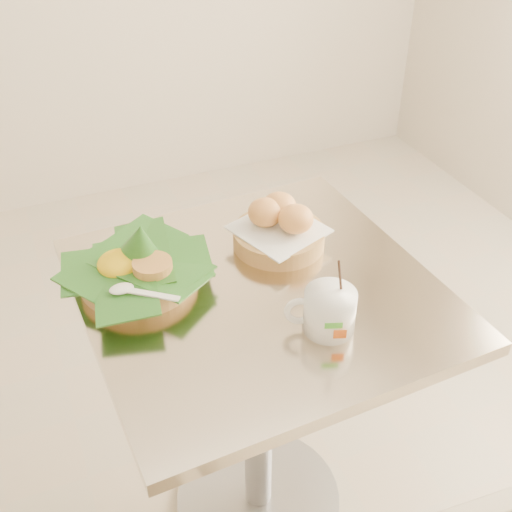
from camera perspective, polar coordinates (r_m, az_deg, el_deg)
name	(u,v)px	position (r m, az deg, el deg)	size (l,w,h in m)	color
cafe_table	(259,363)	(1.47, 0.24, -9.52)	(0.73, 0.73, 0.75)	gray
rice_basket	(137,265)	(1.33, -10.55, -0.82)	(0.30, 0.30, 0.15)	tan
bread_basket	(279,227)	(1.42, 2.08, 2.55)	(0.22, 0.22, 0.11)	tan
coffee_mug	(328,310)	(1.20, 6.43, -4.80)	(0.13, 0.10, 0.17)	white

